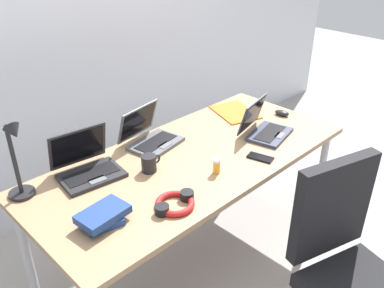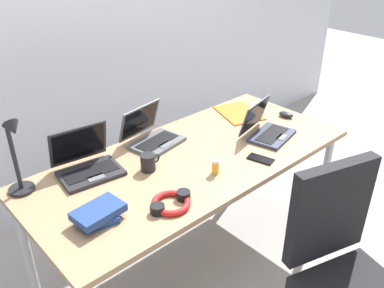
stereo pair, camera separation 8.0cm
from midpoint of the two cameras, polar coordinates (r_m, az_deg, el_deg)
name	(u,v)px [view 1 (the left image)]	position (r m, az deg, el deg)	size (l,w,h in m)	color
ground_plane	(192,259)	(2.67, -0.89, -15.60)	(12.00, 12.00, 0.00)	gray
wall_back	(71,19)	(2.86, -17.20, 16.19)	(6.00, 0.13, 2.60)	silver
desk	(192,166)	(2.24, -1.02, -3.07)	(1.80, 0.80, 0.74)	#9E7A56
desk_lamp	(17,161)	(1.97, -24.07, -2.16)	(0.12, 0.18, 0.40)	black
laptop_back_left	(264,128)	(2.46, 9.04, 2.20)	(0.32, 0.30, 0.20)	#33384C
laptop_mid_desk	(150,137)	(2.34, -6.73, 1.01)	(0.33, 0.31, 0.21)	#515459
laptop_front_right	(87,166)	(2.12, -15.29, -3.01)	(0.33, 0.29, 0.22)	#232326
computer_mouse	(282,113)	(2.73, 11.48, 4.21)	(0.06, 0.10, 0.03)	black
cell_phone	(260,158)	(2.22, 8.41, -1.88)	(0.06, 0.14, 0.01)	black
headphones	(175,203)	(1.85, -3.63, -8.17)	(0.21, 0.18, 0.04)	red
pill_bottle	(217,166)	(2.06, 2.31, -3.02)	(0.04, 0.04, 0.08)	gold
book_stack	(102,216)	(1.80, -13.52, -9.66)	(0.22, 0.18, 0.06)	navy
paper_folder_back_left	(235,112)	(2.73, 5.11, 4.40)	(0.23, 0.31, 0.01)	orange
coffee_mug	(149,163)	(2.09, -7.01, -2.67)	(0.11, 0.08, 0.09)	black
office_chair	(347,286)	(2.10, 19.60, -17.95)	(0.56, 0.60, 0.97)	black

